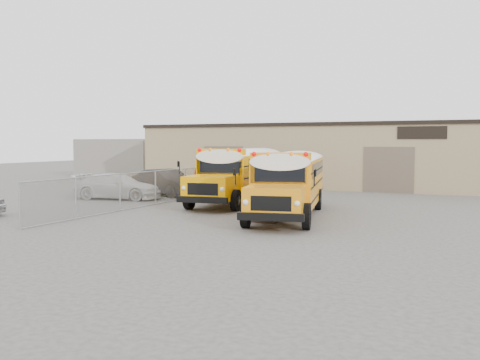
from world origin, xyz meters
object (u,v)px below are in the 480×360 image
at_px(tarp_bundle, 267,201).
at_px(car_dark, 166,182).
at_px(school_bus_right, 302,171).
at_px(car_white, 118,186).
at_px(school_bus_left, 268,166).

height_order(tarp_bundle, car_dark, tarp_bundle).
height_order(school_bus_right, car_dark, school_bus_right).
bearing_deg(tarp_bundle, school_bus_right, 98.15).
bearing_deg(car_white, car_dark, -33.63).
xyz_separation_m(school_bus_right, car_dark, (-8.59, -0.70, -0.87)).
bearing_deg(car_dark, car_white, 174.41).
bearing_deg(school_bus_right, tarp_bundle, -81.85).
bearing_deg(school_bus_left, tarp_bundle, -68.42).
height_order(school_bus_right, tarp_bundle, school_bus_right).
xyz_separation_m(tarp_bundle, car_white, (-11.14, 4.56, -0.13)).
xyz_separation_m(school_bus_left, school_bus_right, (3.82, -4.37, -0.05)).
distance_m(school_bus_right, tarp_bundle, 8.41).
xyz_separation_m(school_bus_left, car_dark, (-4.78, -5.07, -0.92)).
bearing_deg(car_dark, tarp_bundle, -109.16).
relative_size(school_bus_right, car_dark, 2.07).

